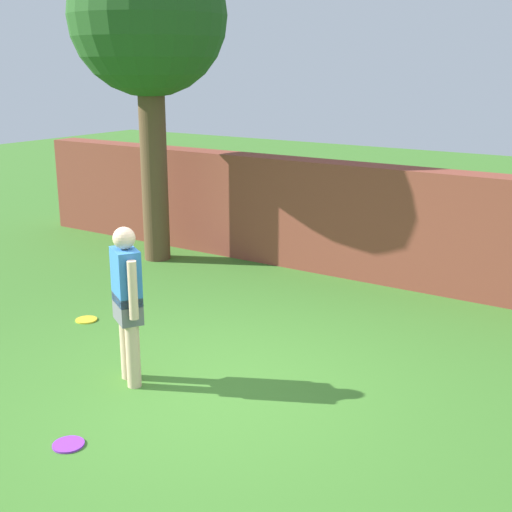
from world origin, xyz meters
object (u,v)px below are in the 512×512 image
frisbee_purple (68,445)px  person (127,298)px  tree (148,22)px  frisbee_yellow (86,320)px

frisbee_purple → person: bearing=108.5°
tree → frisbee_purple: size_ratio=18.64×
person → frisbee_yellow: size_ratio=6.00×
tree → person: 5.40m
frisbee_yellow → frisbee_purple: bearing=-45.9°
frisbee_purple → tree: bearing=123.9°
person → frisbee_yellow: person is taller
frisbee_yellow → frisbee_purple: (2.08, -2.15, 0.00)m
person → frisbee_yellow: (-1.68, 0.95, -0.89)m
frisbee_yellow → frisbee_purple: 2.99m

